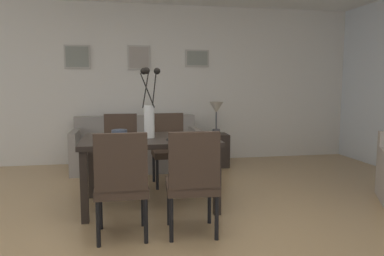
# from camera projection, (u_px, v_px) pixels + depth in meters

# --- Properties ---
(ground_plane) EXTENTS (9.00, 9.00, 0.00)m
(ground_plane) POSITION_uv_depth(u_px,v_px,m) (168.00, 237.00, 3.18)
(ground_plane) COLOR tan
(back_wall_panel) EXTENTS (9.00, 0.10, 2.60)m
(back_wall_panel) POSITION_uv_depth(u_px,v_px,m) (145.00, 84.00, 6.20)
(back_wall_panel) COLOR silver
(back_wall_panel) RESTS_ON ground
(dining_table) EXTENTS (1.40, 0.92, 0.74)m
(dining_table) POSITION_uv_depth(u_px,v_px,m) (150.00, 146.00, 3.93)
(dining_table) COLOR black
(dining_table) RESTS_ON ground
(dining_chair_near_left) EXTENTS (0.45, 0.45, 0.92)m
(dining_chair_near_left) POSITION_uv_depth(u_px,v_px,m) (121.00, 180.00, 3.07)
(dining_chair_near_left) COLOR #3D2D23
(dining_chair_near_left) RESTS_ON ground
(dining_chair_near_right) EXTENTS (0.44, 0.44, 0.92)m
(dining_chair_near_right) POSITION_uv_depth(u_px,v_px,m) (121.00, 146.00, 4.75)
(dining_chair_near_right) COLOR #3D2D23
(dining_chair_near_right) RESTS_ON ground
(dining_chair_far_left) EXTENTS (0.47, 0.47, 0.92)m
(dining_chair_far_left) POSITION_uv_depth(u_px,v_px,m) (193.00, 178.00, 3.15)
(dining_chair_far_left) COLOR #3D2D23
(dining_chair_far_left) RESTS_ON ground
(dining_chair_far_right) EXTENTS (0.46, 0.46, 0.92)m
(dining_chair_far_right) POSITION_uv_depth(u_px,v_px,m) (169.00, 145.00, 4.85)
(dining_chair_far_right) COLOR #3D2D23
(dining_chair_far_right) RESTS_ON ground
(centerpiece_vase) EXTENTS (0.21, 0.23, 0.73)m
(centerpiece_vase) POSITION_uv_depth(u_px,v_px,m) (149.00, 111.00, 3.89)
(centerpiece_vase) COLOR white
(centerpiece_vase) RESTS_ON dining_table
(placemat_near_left) EXTENTS (0.32, 0.32, 0.01)m
(placemat_near_left) POSITION_uv_depth(u_px,v_px,m) (119.00, 141.00, 3.66)
(placemat_near_left) COLOR black
(placemat_near_left) RESTS_ON dining_table
(bowl_near_left) EXTENTS (0.17, 0.17, 0.07)m
(bowl_near_left) POSITION_uv_depth(u_px,v_px,m) (119.00, 137.00, 3.66)
(bowl_near_left) COLOR #475166
(bowl_near_left) RESTS_ON dining_table
(placemat_near_right) EXTENTS (0.32, 0.32, 0.01)m
(placemat_near_right) POSITION_uv_depth(u_px,v_px,m) (119.00, 136.00, 4.07)
(placemat_near_right) COLOR black
(placemat_near_right) RESTS_ON dining_table
(bowl_near_right) EXTENTS (0.17, 0.17, 0.07)m
(bowl_near_right) POSITION_uv_depth(u_px,v_px,m) (119.00, 132.00, 4.06)
(bowl_near_right) COLOR #475166
(bowl_near_right) RESTS_ON dining_table
(placemat_far_left) EXTENTS (0.32, 0.32, 0.01)m
(placemat_far_left) POSITION_uv_depth(u_px,v_px,m) (182.00, 139.00, 3.78)
(placemat_far_left) COLOR black
(placemat_far_left) RESTS_ON dining_table
(bowl_far_left) EXTENTS (0.17, 0.17, 0.07)m
(bowl_far_left) POSITION_uv_depth(u_px,v_px,m) (182.00, 136.00, 3.77)
(bowl_far_left) COLOR #475166
(bowl_far_left) RESTS_ON dining_table
(sofa) EXTENTS (1.91, 0.84, 0.80)m
(sofa) POSITION_uv_depth(u_px,v_px,m) (137.00, 151.00, 5.75)
(sofa) COLOR gray
(sofa) RESTS_ON ground
(side_table) EXTENTS (0.36, 0.36, 0.52)m
(side_table) POSITION_uv_depth(u_px,v_px,m) (216.00, 150.00, 5.89)
(side_table) COLOR black
(side_table) RESTS_ON ground
(table_lamp) EXTENTS (0.22, 0.22, 0.51)m
(table_lamp) POSITION_uv_depth(u_px,v_px,m) (216.00, 110.00, 5.81)
(table_lamp) COLOR #4C4C51
(table_lamp) RESTS_ON side_table
(framed_picture_left) EXTENTS (0.40, 0.03, 0.37)m
(framed_picture_left) POSITION_uv_depth(u_px,v_px,m) (77.00, 57.00, 5.89)
(framed_picture_left) COLOR #B2ADA3
(framed_picture_center) EXTENTS (0.37, 0.03, 0.40)m
(framed_picture_center) POSITION_uv_depth(u_px,v_px,m) (139.00, 58.00, 6.06)
(framed_picture_center) COLOR #B2ADA3
(framed_picture_right) EXTENTS (0.40, 0.03, 0.29)m
(framed_picture_right) POSITION_uv_depth(u_px,v_px,m) (197.00, 58.00, 6.24)
(framed_picture_right) COLOR #B2ADA3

